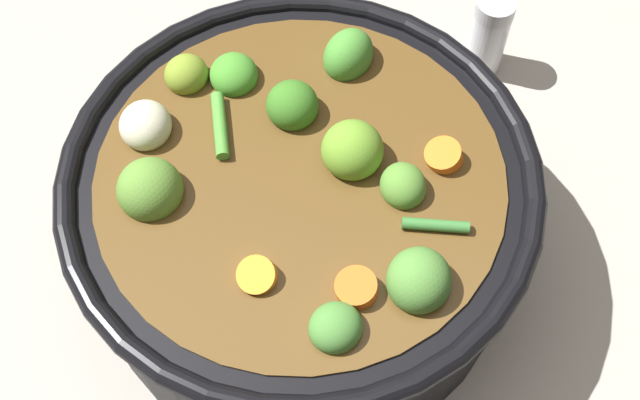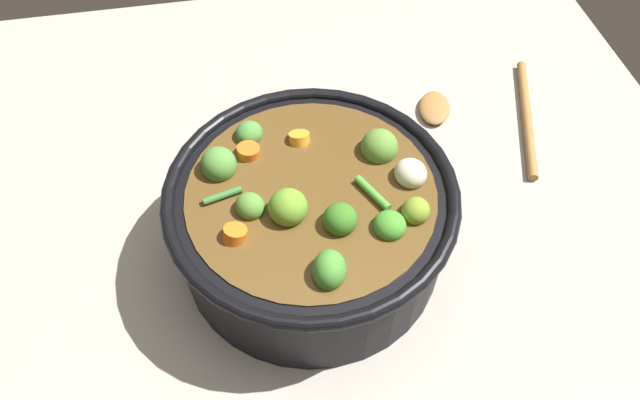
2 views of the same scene
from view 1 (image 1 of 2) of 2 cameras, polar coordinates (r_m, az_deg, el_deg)
The scene contains 3 objects.
ground_plane at distance 0.65m, azimuth -1.17°, elevation -3.68°, with size 1.10×1.10×0.00m, color #9E998E.
cooking_pot at distance 0.59m, azimuth -1.30°, elevation -0.89°, with size 0.33×0.33×0.14m.
salt_shaker at distance 0.74m, azimuth 11.56°, elevation 11.15°, with size 0.03×0.03×0.08m.
Camera 1 is at (0.27, 0.11, 0.58)m, focal length 46.39 mm.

